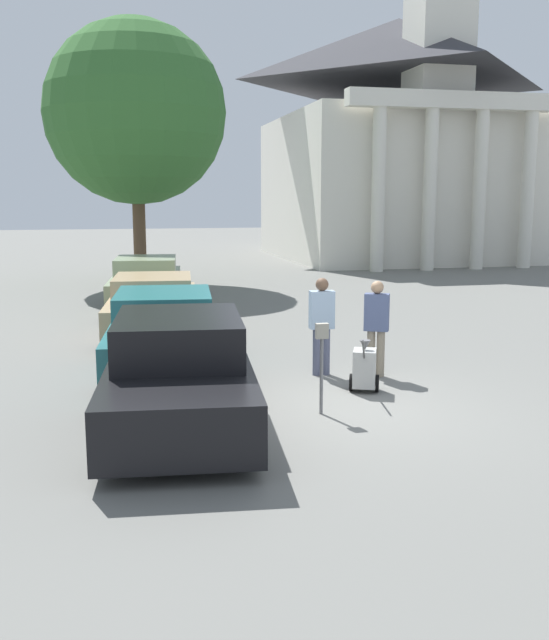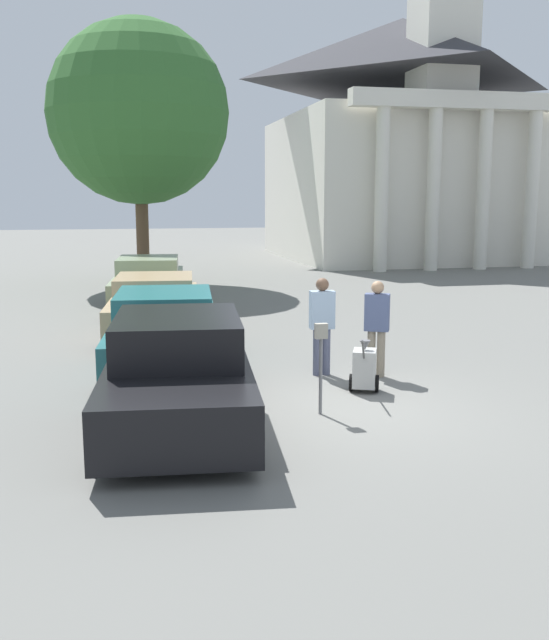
# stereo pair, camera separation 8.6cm
# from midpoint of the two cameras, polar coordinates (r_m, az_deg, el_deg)

# --- Properties ---
(ground_plane) EXTENTS (120.00, 120.00, 0.00)m
(ground_plane) POSITION_cam_midpoint_polar(r_m,az_deg,el_deg) (10.70, 4.84, -7.10)
(ground_plane) COLOR slate
(parked_car_black) EXTENTS (2.42, 5.40, 1.51)m
(parked_car_black) POSITION_cam_midpoint_polar(r_m,az_deg,el_deg) (10.15, -7.43, -4.06)
(parked_car_black) COLOR black
(parked_car_black) RESTS_ON ground_plane
(parked_car_teal) EXTENTS (2.35, 4.95, 1.45)m
(parked_car_teal) POSITION_cam_midpoint_polar(r_m,az_deg,el_deg) (13.02, -8.55, -1.06)
(parked_car_teal) COLOR #23666B
(parked_car_teal) RESTS_ON ground_plane
(parked_car_tan) EXTENTS (2.39, 4.94, 1.36)m
(parked_car_tan) POSITION_cam_midpoint_polar(r_m,az_deg,el_deg) (16.39, -9.35, 1.08)
(parked_car_tan) COLOR tan
(parked_car_tan) RESTS_ON ground_plane
(parked_car_sage) EXTENTS (2.27, 5.01, 1.50)m
(parked_car_sage) POSITION_cam_midpoint_polar(r_m,az_deg,el_deg) (19.65, -9.87, 2.68)
(parked_car_sage) COLOR gray
(parked_car_sage) RESTS_ON ground_plane
(parking_meter) EXTENTS (0.18, 0.09, 1.34)m
(parking_meter) POSITION_cam_midpoint_polar(r_m,az_deg,el_deg) (10.21, 3.98, -2.50)
(parking_meter) COLOR slate
(parking_meter) RESTS_ON ground_plane
(person_worker) EXTENTS (0.43, 0.23, 1.72)m
(person_worker) POSITION_cam_midpoint_polar(r_m,az_deg,el_deg) (12.45, 4.02, -0.01)
(person_worker) COLOR #515670
(person_worker) RESTS_ON ground_plane
(person_supervisor) EXTENTS (0.47, 0.39, 1.68)m
(person_supervisor) POSITION_cam_midpoint_polar(r_m,az_deg,el_deg) (12.45, 8.38, -0.21)
(person_supervisor) COLOR gray
(person_supervisor) RESTS_ON ground_plane
(equipment_cart) EXTENTS (0.58, 0.98, 1.00)m
(equipment_cart) POSITION_cam_midpoint_polar(r_m,az_deg,el_deg) (11.58, 7.41, -3.84)
(equipment_cart) COLOR #B2B2AD
(equipment_cart) RESTS_ON ground_plane
(church) EXTENTS (11.60, 13.27, 23.60)m
(church) POSITION_cam_midpoint_polar(r_m,az_deg,el_deg) (37.26, 10.26, 14.57)
(church) COLOR silver
(church) RESTS_ON ground_plane
(shade_tree) EXTENTS (6.20, 6.20, 9.00)m
(shade_tree) POSITION_cam_midpoint_polar(r_m,az_deg,el_deg) (25.71, -10.71, 15.94)
(shade_tree) COLOR brown
(shade_tree) RESTS_ON ground_plane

